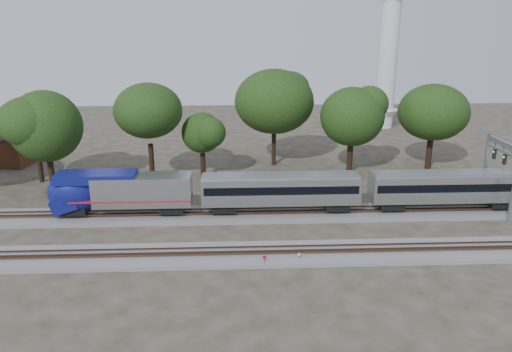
# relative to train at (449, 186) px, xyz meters

# --- Properties ---
(ground) EXTENTS (160.00, 160.00, 0.00)m
(ground) POSITION_rel_train_xyz_m (-27.46, -6.00, -3.24)
(ground) COLOR #383328
(ground) RESTS_ON ground
(track_far) EXTENTS (160.00, 5.00, 0.73)m
(track_far) POSITION_rel_train_xyz_m (-27.46, -0.00, -3.03)
(track_far) COLOR slate
(track_far) RESTS_ON ground
(track_near) EXTENTS (160.00, 5.00, 0.73)m
(track_near) POSITION_rel_train_xyz_m (-27.46, -10.00, -3.03)
(track_near) COLOR slate
(track_near) RESTS_ON ground
(train) EXTENTS (91.55, 3.16, 4.66)m
(train) POSITION_rel_train_xyz_m (0.00, 0.00, 0.00)
(train) COLOR #AEB1B5
(train) RESTS_ON ground
(switch_stand_red) EXTENTS (0.34, 0.09, 1.08)m
(switch_stand_red) POSITION_rel_train_xyz_m (-21.69, -12.02, -2.55)
(switch_stand_red) COLOR #512D19
(switch_stand_red) RESTS_ON ground
(switch_stand_white) EXTENTS (0.27, 0.12, 0.86)m
(switch_stand_white) POSITION_rel_train_xyz_m (-18.44, -11.26, -2.69)
(switch_stand_white) COLOR #512D19
(switch_stand_white) RESTS_ON ground
(switch_lever) EXTENTS (0.55, 0.39, 0.30)m
(switch_lever) POSITION_rel_train_xyz_m (-19.72, -11.85, -3.09)
(switch_lever) COLOR #512D19
(switch_lever) RESTS_ON ground
(signal_gantry) EXTENTS (0.58, 6.90, 8.39)m
(signal_gantry) POSITION_rel_train_xyz_m (5.61, -0.00, 2.88)
(signal_gantry) COLOR gray
(signal_gantry) RESTS_ON ground
(brick_building) EXTENTS (11.75, 9.14, 5.14)m
(brick_building) POSITION_rel_train_xyz_m (-60.31, 23.54, -0.65)
(brick_building) COLOR brown
(brick_building) RESTS_ON ground
(tree_1) EXTENTS (8.54, 8.54, 12.04)m
(tree_1) POSITION_rel_train_xyz_m (-50.63, 13.50, 5.15)
(tree_1) COLOR black
(tree_1) RESTS_ON ground
(tree_2) EXTENTS (8.62, 8.62, 12.15)m
(tree_2) POSITION_rel_train_xyz_m (-47.84, 9.85, 5.22)
(tree_2) COLOR black
(tree_2) RESTS_ON ground
(tree_3) EXTENTS (9.93, 9.93, 14.01)m
(tree_3) POSITION_rel_train_xyz_m (-35.51, 13.06, 6.52)
(tree_3) COLOR black
(tree_3) RESTS_ON ground
(tree_4) EXTENTS (6.52, 6.52, 9.19)m
(tree_4) POSITION_rel_train_xyz_m (-28.68, 14.48, 3.15)
(tree_4) COLOR black
(tree_4) RESTS_ON ground
(tree_5) EXTENTS (9.81, 9.81, 13.83)m
(tree_5) POSITION_rel_train_xyz_m (-18.32, 20.43, 6.40)
(tree_5) COLOR black
(tree_5) RESTS_ON ground
(tree_6) EXTENTS (8.43, 8.43, 11.88)m
(tree_6) POSITION_rel_train_xyz_m (-7.85, 15.32, 5.03)
(tree_6) COLOR black
(tree_6) RESTS_ON ground
(tree_7) EXTENTS (8.59, 8.59, 12.11)m
(tree_7) POSITION_rel_train_xyz_m (4.36, 17.24, 5.20)
(tree_7) COLOR black
(tree_7) RESTS_ON ground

